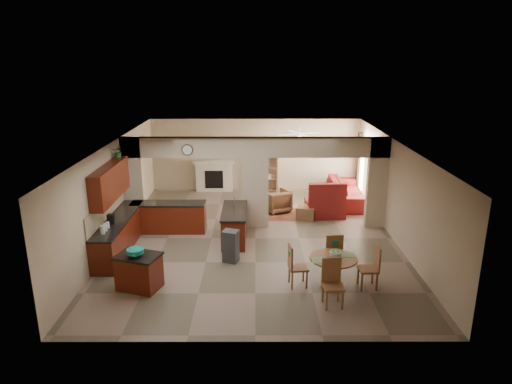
{
  "coord_description": "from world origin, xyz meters",
  "views": [
    {
      "loc": [
        -0.0,
        -12.33,
        5.13
      ],
      "look_at": [
        0.02,
        0.3,
        1.32
      ],
      "focal_mm": 32.0,
      "sensor_mm": 36.0,
      "label": 1
    }
  ],
  "objects_px": {
    "kitchen_island": "(139,271)",
    "sofa": "(347,192)",
    "dining_table": "(333,267)",
    "armchair": "(277,201)"
  },
  "relations": [
    {
      "from": "dining_table",
      "to": "armchair",
      "type": "xyz_separation_m",
      "value": [
        -1.05,
        5.27,
        -0.12
      ]
    },
    {
      "from": "kitchen_island",
      "to": "sofa",
      "type": "distance_m",
      "value": 8.68
    },
    {
      "from": "dining_table",
      "to": "sofa",
      "type": "bearing_deg",
      "value": 76.28
    },
    {
      "from": "kitchen_island",
      "to": "armchair",
      "type": "xyz_separation_m",
      "value": [
        3.37,
        5.33,
        -0.04
      ]
    },
    {
      "from": "kitchen_island",
      "to": "armchair",
      "type": "distance_m",
      "value": 6.3
    },
    {
      "from": "sofa",
      "to": "armchair",
      "type": "distance_m",
      "value": 2.76
    },
    {
      "from": "kitchen_island",
      "to": "sofa",
      "type": "bearing_deg",
      "value": 64.92
    },
    {
      "from": "armchair",
      "to": "sofa",
      "type": "bearing_deg",
      "value": 173.66
    },
    {
      "from": "kitchen_island",
      "to": "armchair",
      "type": "height_order",
      "value": "kitchen_island"
    },
    {
      "from": "dining_table",
      "to": "armchair",
      "type": "bearing_deg",
      "value": 101.22
    }
  ]
}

